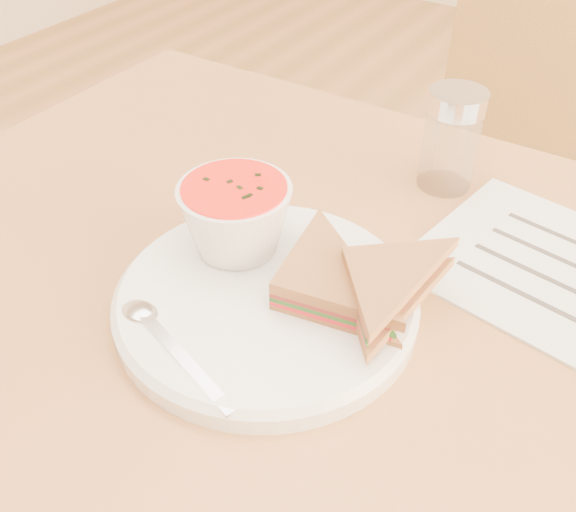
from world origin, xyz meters
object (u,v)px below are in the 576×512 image
Objects in this scene: chair_far at (521,270)px; soup_bowl at (236,221)px; dining_table at (320,501)px; condiment_shaker at (451,140)px; plate at (266,301)px.

soup_bowl reaches higher than chair_far.
dining_table is 8.97× the size of condiment_shaker.
chair_far is 7.45× the size of condiment_shaker.
condiment_shaker reaches higher than soup_bowl.
soup_bowl reaches higher than plate.
soup_bowl is (-0.06, 0.04, 0.04)m from plate.
chair_far is 8.08× the size of soup_bowl.
chair_far is at bearing 80.87° from dining_table.
chair_far is 3.12× the size of plate.
condiment_shaker reaches higher than chair_far.
chair_far is (0.09, 0.54, 0.04)m from dining_table.
plate is at bearing -123.92° from dining_table.
plate is 2.59× the size of soup_bowl.
chair_far is at bearing 78.28° from plate.
plate is 0.28m from condiment_shaker.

